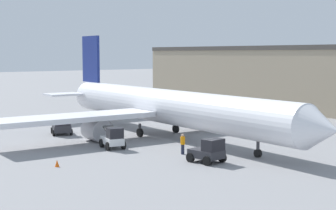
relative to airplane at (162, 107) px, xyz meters
name	(u,v)px	position (x,y,z in m)	size (l,w,h in m)	color
ground_plane	(168,137)	(1.03, -0.04, -3.17)	(400.00, 400.00, 0.00)	gray
airplane	(162,107)	(0.00, 0.00, 0.00)	(44.15, 36.49, 11.23)	white
ground_crew_worker	(183,143)	(9.33, -4.84, -2.19)	(0.41, 0.41, 1.84)	#1E2338
baggage_tug	(208,151)	(13.36, -5.43, -2.23)	(2.81, 2.40, 2.03)	#2D2D33
belt_loader_truck	(113,138)	(3.22, -8.28, -2.19)	(3.01, 2.32, 2.04)	silver
pushback_tug	(62,126)	(-7.38, -8.32, -2.19)	(3.34, 2.92, 2.15)	#2D2D33
safety_cone_far	(57,163)	(7.16, -15.91, -2.90)	(0.36, 0.36, 0.55)	#EF590F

